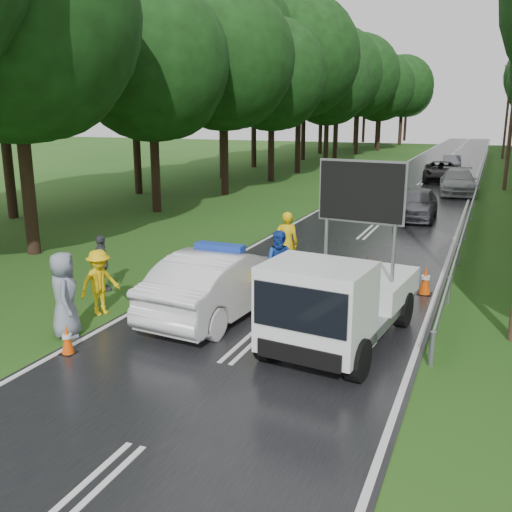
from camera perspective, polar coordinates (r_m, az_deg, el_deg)
The scene contains 21 objects.
ground at distance 12.52m, azimuth -0.16°, elevation -8.14°, with size 160.00×160.00×0.00m, color #1B4B15.
road at distance 41.20m, azimuth 16.27°, elevation 7.07°, with size 7.00×140.00×0.02m, color black.
guardrail at distance 40.57m, azimuth 21.49°, elevation 7.32°, with size 0.12×60.06×0.70m.
utility_pole_far at distance 64.68m, azimuth 23.85°, elevation 13.36°, with size 1.40×0.24×10.00m.
police_sedan at distance 13.63m, azimuth -3.58°, elevation -2.69°, with size 2.07×4.97×1.76m.
work_truck at distance 11.87m, azimuth 8.18°, elevation -4.37°, with size 2.56×4.87×3.73m.
barrier at distance 13.37m, azimuth -1.67°, elevation -2.47°, with size 2.92×0.56×1.22m.
officer at distance 17.05m, azimuth 3.08°, elevation 1.30°, with size 0.69×0.46×1.90m, color yellow.
civilian at distance 15.06m, azimuth 2.48°, elevation -0.74°, with size 0.85×0.66×1.75m, color #1A42A9.
bystander_left at distance 14.15m, azimuth -15.37°, elevation -2.55°, with size 1.03×0.59×1.60m, color yellow.
bystander_mid at distance 15.99m, azimuth -15.14°, elevation -0.69°, with size 0.91×0.38×1.56m, color #3F4147.
bystander_right at distance 12.93m, azimuth -18.62°, elevation -3.72°, with size 0.93×0.60×1.89m, color gray.
queue_car_first at distance 26.92m, azimuth 15.78°, elevation 5.07°, with size 1.70×4.21×1.44m, color #47484F.
queue_car_second at distance 36.00m, azimuth 19.55°, elevation 7.00°, with size 2.03×4.99×1.45m, color #A0A4A8.
queue_car_third at distance 42.05m, azimuth 18.00°, elevation 8.03°, with size 2.33×5.05×1.40m, color black.
queue_car_fourth at distance 49.11m, azimuth 18.96°, elevation 8.72°, with size 1.42×4.07×1.34m, color #404248.
cone_near_left at distance 12.20m, azimuth -18.37°, elevation -7.93°, with size 0.31×0.31×0.65m.
cone_center at distance 14.48m, azimuth -0.74°, elevation -3.38°, with size 0.37×0.37×0.79m.
cone_far at distance 16.56m, azimuth 11.05°, elevation -1.32°, with size 0.39×0.39×0.82m.
cone_left_mid at distance 14.15m, azimuth -10.72°, elevation -4.19°, with size 0.34×0.34×0.73m.
cone_right at distance 15.86m, azimuth 16.58°, elevation -2.38°, with size 0.38×0.38×0.81m.
Camera 1 is at (4.46, -10.68, 4.77)m, focal length 40.00 mm.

